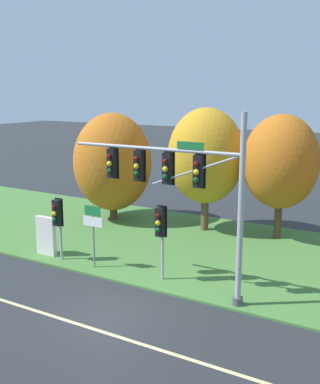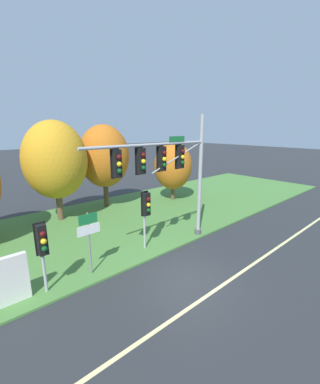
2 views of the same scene
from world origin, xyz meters
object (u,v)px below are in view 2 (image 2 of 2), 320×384
(pedestrian_signal_near_kerb, at_px, (146,208))
(route_sign_post, at_px, (89,233))
(tree_left_of_mast, at_px, (55,160))
(tree_behind_signpost, at_px, (104,156))
(pedestrian_signal_further_along, at_px, (42,244))
(tree_mid_verge, at_px, (173,166))
(traffic_signal_mast, at_px, (170,167))
(info_kiosk, at_px, (13,279))

(pedestrian_signal_near_kerb, height_order, route_sign_post, pedestrian_signal_near_kerb)
(tree_left_of_mast, bearing_deg, tree_behind_signpost, 7.65)
(pedestrian_signal_further_along, relative_size, tree_mid_verge, 0.57)
(tree_behind_signpost, bearing_deg, pedestrian_signal_near_kerb, -106.25)
(traffic_signal_mast, height_order, pedestrian_signal_further_along, traffic_signal_mast)
(traffic_signal_mast, height_order, info_kiosk, traffic_signal_mast)
(info_kiosk, bearing_deg, tree_mid_verge, 22.94)
(traffic_signal_mast, distance_m, pedestrian_signal_near_kerb, 2.49)
(route_sign_post, relative_size, tree_left_of_mast, 0.42)
(traffic_signal_mast, bearing_deg, route_sign_post, 175.72)
(pedestrian_signal_further_along, height_order, tree_left_of_mast, tree_left_of_mast)
(traffic_signal_mast, relative_size, tree_mid_verge, 1.46)
(route_sign_post, bearing_deg, tree_mid_verge, 28.95)
(pedestrian_signal_further_along, height_order, route_sign_post, pedestrian_signal_further_along)
(pedestrian_signal_further_along, relative_size, tree_left_of_mast, 0.43)
(tree_behind_signpost, bearing_deg, info_kiosk, -136.80)
(traffic_signal_mast, xyz_separation_m, pedestrian_signal_further_along, (-6.57, 0.21, -2.33))
(pedestrian_signal_near_kerb, relative_size, tree_mid_verge, 0.62)
(pedestrian_signal_near_kerb, distance_m, pedestrian_signal_further_along, 5.40)
(traffic_signal_mast, xyz_separation_m, info_kiosk, (-7.66, 0.53, -3.54))
(traffic_signal_mast, bearing_deg, tree_left_of_mast, 108.86)
(pedestrian_signal_further_along, relative_size, tree_behind_signpost, 0.45)
(route_sign_post, bearing_deg, pedestrian_signal_near_kerb, 3.49)
(tree_behind_signpost, xyz_separation_m, info_kiosk, (-8.91, -8.37, -3.24))
(pedestrian_signal_near_kerb, height_order, tree_mid_verge, tree_mid_verge)
(pedestrian_signal_further_along, height_order, tree_mid_verge, tree_mid_verge)
(traffic_signal_mast, distance_m, route_sign_post, 5.23)
(tree_left_of_mast, bearing_deg, pedestrian_signal_near_kerb, -77.92)
(route_sign_post, xyz_separation_m, info_kiosk, (-3.08, 0.18, -1.05))
(tree_mid_verge, bearing_deg, info_kiosk, -157.06)
(tree_behind_signpost, distance_m, info_kiosk, 12.65)
(pedestrian_signal_further_along, relative_size, route_sign_post, 1.03)
(info_kiosk, bearing_deg, pedestrian_signal_near_kerb, 0.21)
(tree_mid_verge, bearing_deg, tree_left_of_mast, 170.37)
(traffic_signal_mast, xyz_separation_m, pedestrian_signal_near_kerb, (-1.18, 0.55, -2.12))
(pedestrian_signal_further_along, bearing_deg, tree_behind_signpost, 48.00)
(pedestrian_signal_further_along, xyz_separation_m, info_kiosk, (-1.10, 0.31, -1.22))
(pedestrian_signal_further_along, xyz_separation_m, tree_left_of_mast, (3.72, 8.13, 2.12))
(pedestrian_signal_near_kerb, bearing_deg, tree_left_of_mast, 102.08)
(pedestrian_signal_near_kerb, relative_size, tree_behind_signpost, 0.48)
(traffic_signal_mast, relative_size, pedestrian_signal_further_along, 2.55)
(traffic_signal_mast, height_order, tree_behind_signpost, traffic_signal_mast)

